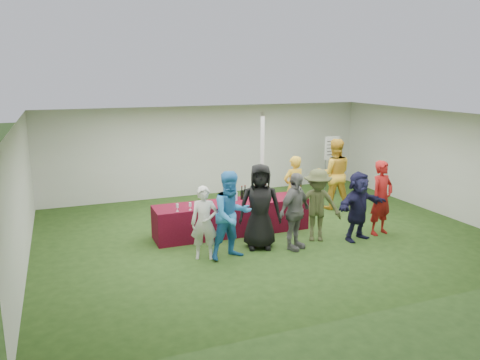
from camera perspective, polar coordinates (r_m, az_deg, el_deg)
name	(u,v)px	position (r m, az deg, el deg)	size (l,w,h in m)	color
ground	(263,233)	(10.95, 2.80, -6.52)	(60.00, 60.00, 0.00)	#284719
tent	(262,166)	(11.85, 2.71, 1.76)	(10.00, 10.00, 10.00)	white
serving_table	(232,218)	(10.85, -0.99, -4.60)	(3.60, 0.80, 0.75)	maroon
wine_bottles	(254,193)	(11.04, 1.73, -1.61)	(0.69, 0.13, 0.32)	black
wine_glasses	(198,204)	(10.20, -5.13, -2.93)	(1.06, 0.08, 0.16)	silver
water_bottle	(236,196)	(10.83, -0.48, -1.98)	(0.07, 0.07, 0.23)	silver
bar_towel	(293,194)	(11.42, 6.50, -1.75)	(0.25, 0.18, 0.03)	white
dump_bucket	(297,194)	(11.15, 7.00, -1.72)	(0.27, 0.27, 0.18)	slate
wine_list_sign	(332,152)	(14.34, 11.14, 3.33)	(0.50, 0.03, 1.80)	slate
staff_pourer	(294,188)	(11.86, 6.55, -0.95)	(0.59, 0.39, 1.63)	gold
staff_back	(334,174)	(12.94, 11.38, 0.72)	(0.94, 0.73, 1.93)	gold
customer_0	(204,223)	(9.32, -4.37, -5.23)	(0.54, 0.35, 1.48)	silver
customer_1	(232,215)	(9.27, -1.02, -4.32)	(0.87, 0.67, 1.78)	#2B7DC5
customer_2	(260,206)	(9.81, 2.44, -3.25)	(0.89, 0.58, 1.82)	black
customer_3	(295,211)	(9.82, 6.69, -3.83)	(0.96, 0.40, 1.64)	slate
customer_4	(317,205)	(10.40, 9.39, -3.05)	(1.04, 0.60, 1.62)	#424827
customer_5	(358,206)	(10.64, 14.22, -3.10)	(1.44, 0.46, 1.55)	#191839
customer_6	(382,198)	(11.14, 16.87, -2.10)	(0.63, 0.41, 1.72)	maroon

